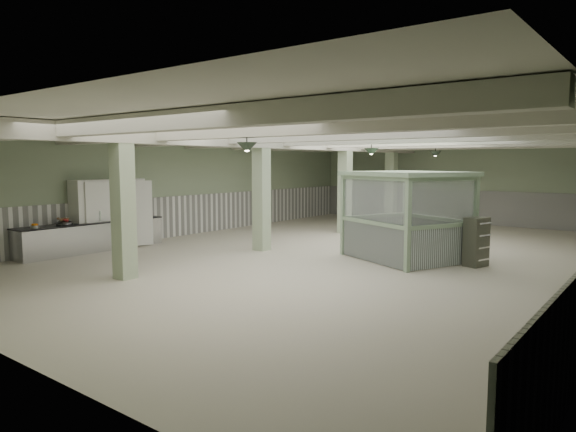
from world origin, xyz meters
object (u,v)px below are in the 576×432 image
Objects in this scene: prep_counter at (93,236)px; guard_booth at (407,200)px; filing_cabinet at (476,242)px; walkin_cooler at (109,214)px.

prep_counter is 9.57m from guard_booth.
filing_cabinet reaches higher than prep_counter.
guard_booth is (8.27, 4.67, 1.24)m from prep_counter.
guard_booth is (8.35, 4.00, 0.59)m from walkin_cooler.
walkin_cooler is 11.09m from filing_cabinet.
guard_booth reaches higher than prep_counter.
guard_booth is at bearing -157.82° from filing_cabinet.
filing_cabinet is (1.92, 0.16, -1.05)m from guard_booth.
walkin_cooler is at bearing -129.88° from guard_booth.
guard_booth is 2.99× the size of filing_cabinet.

